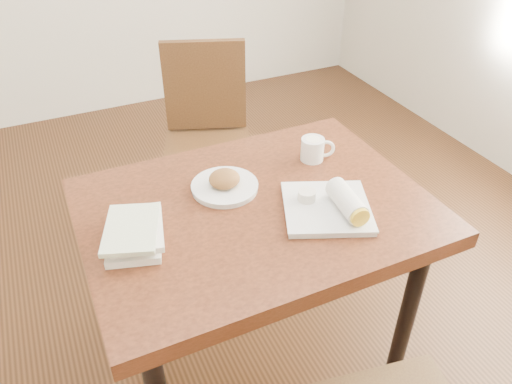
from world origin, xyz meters
name	(u,v)px	position (x,y,z in m)	size (l,w,h in m)	color
ground	(256,349)	(0.00, 0.00, -0.01)	(4.00, 5.00, 0.01)	#472814
table	(256,225)	(0.00, 0.00, 0.66)	(1.12, 0.83, 0.75)	#622D17
chair_far	(207,129)	(0.15, 0.90, 0.55)	(0.54, 0.54, 0.95)	#4C3015
plate_scone	(225,184)	(-0.06, 0.12, 0.77)	(0.23, 0.23, 0.07)	white
coffee_mug	(314,149)	(0.31, 0.16, 0.80)	(0.12, 0.09, 0.09)	white
plate_burrito	(333,205)	(0.20, -0.14, 0.78)	(0.36, 0.36, 0.09)	white
book_stack	(135,233)	(-0.40, -0.01, 0.78)	(0.23, 0.27, 0.06)	white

